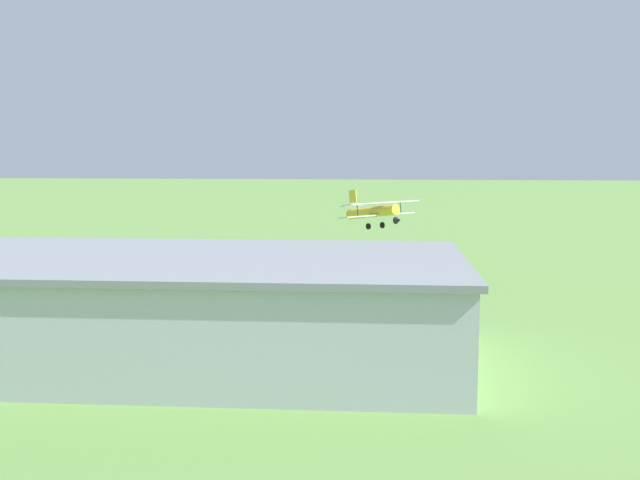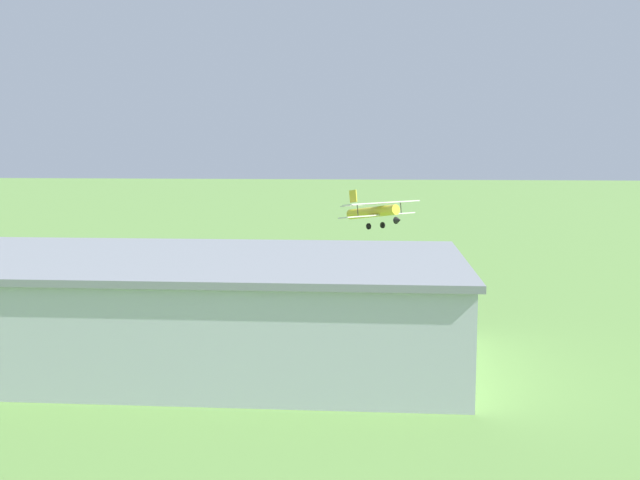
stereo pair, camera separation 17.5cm
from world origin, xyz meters
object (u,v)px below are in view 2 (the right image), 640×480
(car_yellow, at_px, (420,294))
(person_near_hangar_door, at_px, (121,285))
(hangar, at_px, (157,308))
(biplane, at_px, (375,211))
(person_at_fence_line, at_px, (349,290))
(car_green, at_px, (48,287))

(car_yellow, relative_size, person_near_hangar_door, 2.96)
(person_near_hangar_door, bearing_deg, hangar, 116.23)
(hangar, relative_size, biplane, 4.05)
(person_at_fence_line, bearing_deg, car_green, 3.22)
(biplane, distance_m, person_near_hangar_door, 27.99)
(person_at_fence_line, bearing_deg, biplane, -94.03)
(biplane, distance_m, car_green, 32.93)
(hangar, height_order, biplane, biplane)
(hangar, xyz_separation_m, person_near_hangar_door, (8.63, -17.51, -2.12))
(car_yellow, bearing_deg, person_near_hangar_door, -4.21)
(hangar, xyz_separation_m, biplane, (-10.90, -37.07, 2.28))
(car_green, relative_size, person_near_hangar_door, 2.91)
(person_at_fence_line, bearing_deg, car_yellow, 165.89)
(car_yellow, bearing_deg, person_at_fence_line, -14.11)
(biplane, height_order, car_green, biplane)
(car_green, bearing_deg, person_near_hangar_door, -162.02)
(car_yellow, xyz_separation_m, person_near_hangar_door, (23.46, -1.73, -0.05))
(hangar, xyz_separation_m, person_at_fence_line, (-9.49, -17.12, -2.07))
(hangar, relative_size, car_green, 7.35)
(car_green, bearing_deg, person_at_fence_line, -176.78)
(hangar, bearing_deg, car_yellow, -133.23)
(car_green, distance_m, person_at_fence_line, 23.39)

